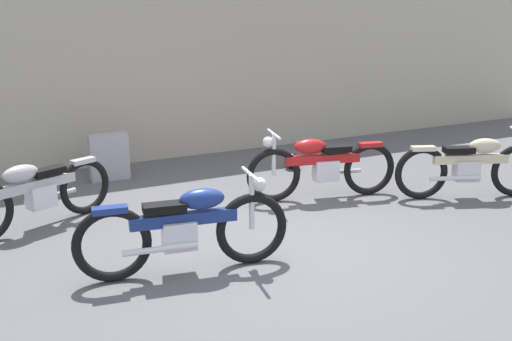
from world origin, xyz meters
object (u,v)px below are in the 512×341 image
at_px(motorcycle_cream, 471,166).
at_px(helmet, 293,161).
at_px(motorcycle_red, 321,166).
at_px(stone_marker, 109,157).
at_px(motorcycle_blue, 186,228).
at_px(motorcycle_silver, 35,193).

bearing_deg(motorcycle_cream, helmet, 142.14).
bearing_deg(motorcycle_red, stone_marker, -29.80).
bearing_deg(motorcycle_red, motorcycle_cream, 167.33).
bearing_deg(motorcycle_cream, stone_marker, 165.17).
relative_size(stone_marker, motorcycle_cream, 0.36).
distance_m(stone_marker, motorcycle_blue, 3.56).
relative_size(motorcycle_blue, motorcycle_cream, 1.07).
bearing_deg(motorcycle_silver, stone_marker, -150.92).
bearing_deg(helmet, motorcycle_red, -106.51).
bearing_deg(stone_marker, motorcycle_silver, -127.24).
height_order(motorcycle_silver, motorcycle_blue, motorcycle_blue).
distance_m(helmet, motorcycle_cream, 2.78).
height_order(helmet, motorcycle_silver, motorcycle_silver).
xyz_separation_m(helmet, motorcycle_cream, (1.38, -2.39, 0.32)).
bearing_deg(stone_marker, motorcycle_cream, -36.99).
xyz_separation_m(motorcycle_red, motorcycle_silver, (-3.57, 0.58, -0.02)).
xyz_separation_m(motorcycle_silver, motorcycle_blue, (1.13, -1.92, 0.02)).
height_order(stone_marker, motorcycle_blue, motorcycle_blue).
bearing_deg(stone_marker, helmet, -14.81).
relative_size(stone_marker, motorcycle_blue, 0.34).
bearing_deg(motorcycle_red, motorcycle_blue, 42.67).
xyz_separation_m(stone_marker, motorcycle_blue, (-0.11, -3.56, 0.10)).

